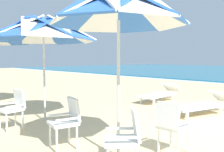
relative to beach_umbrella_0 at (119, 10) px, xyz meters
name	(u,v)px	position (x,y,z in m)	size (l,w,h in m)	color
beach_umbrella_0	(119,10)	(0.00, 0.00, 0.00)	(2.11, 2.11, 2.67)	silver
plastic_chair_0	(67,119)	(-0.93, -0.34, -1.77)	(0.51, 0.54, 0.87)	white
plastic_chair_1	(172,124)	(0.47, 0.74, -1.77)	(0.45, 0.47, 0.87)	white
plastic_chair_2	(126,136)	(0.41, -0.25, -1.77)	(0.63, 0.63, 0.87)	white
beach_umbrella_1	(43,31)	(-2.84, 0.21, -0.05)	(2.59, 2.59, 2.61)	silver
plastic_chair_3	(14,107)	(-2.67, -0.60, -1.77)	(0.48, 0.50, 0.87)	white
sun_lounger_1	(202,104)	(-0.56, 3.77, -1.99)	(1.10, 2.23, 0.62)	white
sun_lounger_2	(160,93)	(-2.62, 4.64, -1.99)	(0.85, 2.20, 0.62)	white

